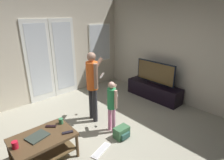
{
  "coord_description": "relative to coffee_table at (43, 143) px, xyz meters",
  "views": [
    {
      "loc": [
        -1.62,
        -2.25,
        2.25
      ],
      "look_at": [
        0.8,
        0.43,
        0.94
      ],
      "focal_mm": 29.72,
      "sensor_mm": 36.0,
      "label": 1
    }
  ],
  "objects": [
    {
      "name": "flat_screen_tv",
      "position": [
        3.23,
        0.25,
        0.4
      ],
      "size": [
        0.08,
        1.16,
        0.61
      ],
      "color": "black",
      "rests_on": "tv_stand"
    },
    {
      "name": "dvd_remote_slim",
      "position": [
        0.33,
        -0.19,
        0.14
      ],
      "size": [
        0.18,
        0.11,
        0.02
      ],
      "primitive_type": "cube",
      "rotation": [
        0.0,
        0.0,
        -0.35
      ],
      "color": "black",
      "rests_on": "coffee_table"
    },
    {
      "name": "cup_by_laptop",
      "position": [
        -0.39,
        -0.01,
        0.18
      ],
      "size": [
        0.09,
        0.09,
        0.11
      ],
      "primitive_type": "cylinder",
      "color": "red",
      "rests_on": "coffee_table"
    },
    {
      "name": "loose_keyboard",
      "position": [
        0.8,
        -0.44,
        -0.32
      ],
      "size": [
        0.46,
        0.25,
        0.02
      ],
      "color": "white",
      "rests_on": "ground_plane"
    },
    {
      "name": "person_child",
      "position": [
        1.33,
        -0.13,
        0.3
      ],
      "size": [
        0.35,
        0.29,
        1.06
      ],
      "color": "pink",
      "rests_on": "ground_plane"
    },
    {
      "name": "wall_right_plain",
      "position": [
        3.55,
        -0.24,
        1.03
      ],
      "size": [
        0.06,
        5.0,
        2.73
      ],
      "color": "beige",
      "rests_on": "ground_plane"
    },
    {
      "name": "cup_near_edge",
      "position": [
        0.38,
        0.13,
        0.17
      ],
      "size": [
        0.08,
        0.08,
        0.09
      ],
      "primitive_type": "cylinder",
      "color": "#3A8252",
      "rests_on": "coffee_table"
    },
    {
      "name": "wall_back_with_doors",
      "position": [
        0.91,
        2.22,
        1.01
      ],
      "size": [
        5.53,
        0.09,
        2.76
      ],
      "color": "beige",
      "rests_on": "ground_plane"
    },
    {
      "name": "laptop_closed",
      "position": [
        -0.06,
        0.03,
        0.14
      ],
      "size": [
        0.36,
        0.3,
        0.02
      ],
      "primitive_type": "cube",
      "rotation": [
        0.0,
        0.0,
        0.25
      ],
      "color": "#313A33",
      "rests_on": "coffee_table"
    },
    {
      "name": "ground_plane",
      "position": [
        0.82,
        -0.24,
        -0.34
      ],
      "size": [
        5.53,
        5.0,
        0.02
      ],
      "primitive_type": "cube",
      "color": "#A29E8B"
    },
    {
      "name": "coffee_table",
      "position": [
        0.0,
        0.0,
        0.0
      ],
      "size": [
        0.93,
        0.63,
        0.46
      ],
      "color": "#503923",
      "rests_on": "ground_plane"
    },
    {
      "name": "person_adult",
      "position": [
        1.32,
        0.46,
        0.57
      ],
      "size": [
        0.53,
        0.41,
        1.52
      ],
      "color": "#2A2A2E",
      "rests_on": "ground_plane"
    },
    {
      "name": "backpack",
      "position": [
        1.33,
        -0.41,
        -0.23
      ],
      "size": [
        0.29,
        0.23,
        0.22
      ],
      "color": "#3D6C46",
      "rests_on": "ground_plane"
    },
    {
      "name": "tv_stand",
      "position": [
        3.23,
        0.25,
        -0.12
      ],
      "size": [
        0.45,
        1.54,
        0.42
      ],
      "color": "black",
      "rests_on": "ground_plane"
    },
    {
      "name": "tv_remote_black",
      "position": [
        0.21,
        0.15,
        0.14
      ],
      "size": [
        0.16,
        0.15,
        0.02
      ],
      "primitive_type": "cube",
      "rotation": [
        0.0,
        0.0,
        -0.73
      ],
      "color": "black",
      "rests_on": "coffee_table"
    }
  ]
}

